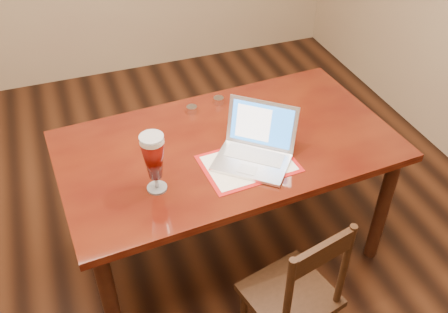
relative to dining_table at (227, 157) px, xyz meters
name	(u,v)px	position (x,y,z in m)	size (l,w,h in m)	color
ground	(178,265)	(-0.33, -0.03, -0.74)	(5.00, 5.00, 0.00)	black
dining_table	(227,157)	(0.00, 0.00, 0.00)	(1.82, 1.10, 1.14)	#531B0B
dining_chair	(295,296)	(0.07, -0.74, -0.30)	(0.47, 0.45, 0.93)	black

